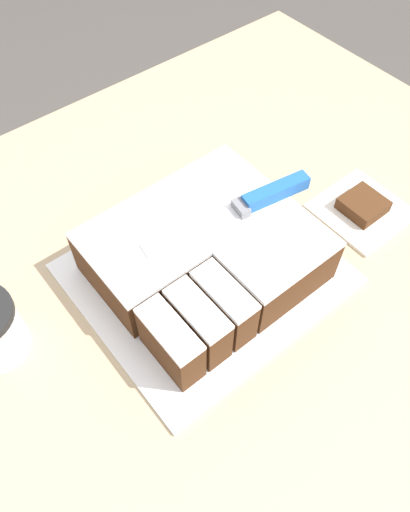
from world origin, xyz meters
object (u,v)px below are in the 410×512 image
object	(u,v)px
cake	(205,254)
knife	(258,200)
brownie	(363,205)
cake_board	(205,273)

from	to	relation	value
cake	knife	size ratio (longest dim) A/B	1.10
knife	brownie	world-z (taller)	knife
cake	brownie	bearing A→B (deg)	-13.72
cake_board	cake	size ratio (longest dim) A/B	1.24
cake	brownie	size ratio (longest dim) A/B	4.51
brownie	knife	bearing A→B (deg)	160.06
cake_board	knife	xyz separation A→B (m)	(0.10, 0.00, 0.10)
cake_board	knife	bearing A→B (deg)	0.55
knife	cake	bearing A→B (deg)	8.79
cake	brownie	distance (m)	0.30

